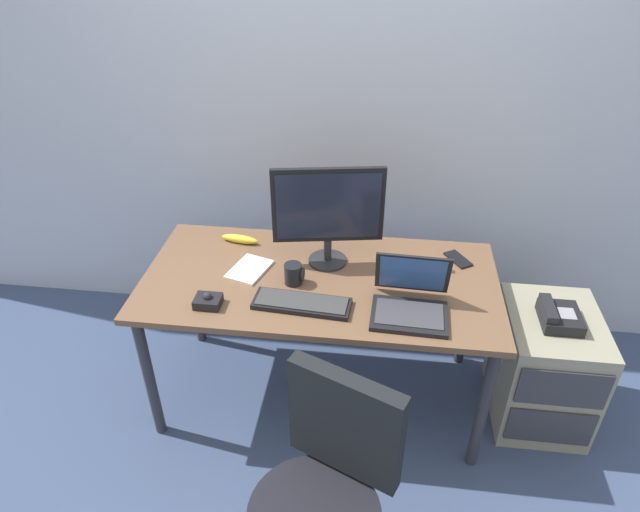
{
  "coord_description": "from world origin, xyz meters",
  "views": [
    {
      "loc": [
        0.25,
        -2.01,
        2.2
      ],
      "look_at": [
        0.0,
        0.0,
        0.86
      ],
      "focal_mm": 31.15,
      "sensor_mm": 36.0,
      "label": 1
    }
  ],
  "objects_px": {
    "desk_phone": "(559,316)",
    "banana": "(240,239)",
    "keyboard": "(302,303)",
    "paper_notepad": "(249,269)",
    "monitor_main": "(328,211)",
    "cell_phone": "(458,259)",
    "office_chair": "(323,512)",
    "laptop": "(410,300)",
    "file_cabinet": "(543,367)",
    "trackball_mouse": "(208,301)",
    "coffee_mug": "(294,274)"
  },
  "relations": [
    {
      "from": "paper_notepad",
      "to": "banana",
      "type": "bearing_deg",
      "value": 113.57
    },
    {
      "from": "cell_phone",
      "to": "banana",
      "type": "height_order",
      "value": "banana"
    },
    {
      "from": "trackball_mouse",
      "to": "keyboard",
      "type": "bearing_deg",
      "value": 6.36
    },
    {
      "from": "file_cabinet",
      "to": "laptop",
      "type": "xyz_separation_m",
      "value": [
        -0.68,
        -0.2,
        0.5
      ]
    },
    {
      "from": "keyboard",
      "to": "banana",
      "type": "bearing_deg",
      "value": 129.52
    },
    {
      "from": "laptop",
      "to": "cell_phone",
      "type": "xyz_separation_m",
      "value": [
        0.23,
        0.4,
        -0.05
      ]
    },
    {
      "from": "file_cabinet",
      "to": "paper_notepad",
      "type": "relative_size",
      "value": 2.8
    },
    {
      "from": "monitor_main",
      "to": "keyboard",
      "type": "height_order",
      "value": "monitor_main"
    },
    {
      "from": "file_cabinet",
      "to": "coffee_mug",
      "type": "distance_m",
      "value": 1.29
    },
    {
      "from": "monitor_main",
      "to": "banana",
      "type": "distance_m",
      "value": 0.53
    },
    {
      "from": "desk_phone",
      "to": "keyboard",
      "type": "distance_m",
      "value": 1.15
    },
    {
      "from": "coffee_mug",
      "to": "cell_phone",
      "type": "bearing_deg",
      "value": 20.29
    },
    {
      "from": "banana",
      "to": "monitor_main",
      "type": "bearing_deg",
      "value": -14.46
    },
    {
      "from": "trackball_mouse",
      "to": "laptop",
      "type": "bearing_deg",
      "value": 4.8
    },
    {
      "from": "coffee_mug",
      "to": "banana",
      "type": "bearing_deg",
      "value": 136.68
    },
    {
      "from": "laptop",
      "to": "paper_notepad",
      "type": "relative_size",
      "value": 1.55
    },
    {
      "from": "desk_phone",
      "to": "office_chair",
      "type": "relative_size",
      "value": 0.21
    },
    {
      "from": "paper_notepad",
      "to": "office_chair",
      "type": "bearing_deg",
      "value": -64.49
    },
    {
      "from": "file_cabinet",
      "to": "monitor_main",
      "type": "relative_size",
      "value": 1.17
    },
    {
      "from": "desk_phone",
      "to": "paper_notepad",
      "type": "height_order",
      "value": "paper_notepad"
    },
    {
      "from": "laptop",
      "to": "coffee_mug",
      "type": "height_order",
      "value": "laptop"
    },
    {
      "from": "office_chair",
      "to": "laptop",
      "type": "relative_size",
      "value": 2.97
    },
    {
      "from": "paper_notepad",
      "to": "monitor_main",
      "type": "bearing_deg",
      "value": 18.32
    },
    {
      "from": "file_cabinet",
      "to": "coffee_mug",
      "type": "height_order",
      "value": "coffee_mug"
    },
    {
      "from": "keyboard",
      "to": "paper_notepad",
      "type": "height_order",
      "value": "keyboard"
    },
    {
      "from": "office_chair",
      "to": "laptop",
      "type": "distance_m",
      "value": 0.87
    },
    {
      "from": "desk_phone",
      "to": "cell_phone",
      "type": "bearing_deg",
      "value": 153.69
    },
    {
      "from": "office_chair",
      "to": "cell_phone",
      "type": "relative_size",
      "value": 6.73
    },
    {
      "from": "keyboard",
      "to": "trackball_mouse",
      "type": "height_order",
      "value": "trackball_mouse"
    },
    {
      "from": "trackball_mouse",
      "to": "coffee_mug",
      "type": "height_order",
      "value": "coffee_mug"
    },
    {
      "from": "file_cabinet",
      "to": "desk_phone",
      "type": "distance_m",
      "value": 0.33
    },
    {
      "from": "keyboard",
      "to": "desk_phone",
      "type": "bearing_deg",
      "value": 10.83
    },
    {
      "from": "monitor_main",
      "to": "paper_notepad",
      "type": "bearing_deg",
      "value": -161.68
    },
    {
      "from": "file_cabinet",
      "to": "banana",
      "type": "distance_m",
      "value": 1.59
    },
    {
      "from": "keyboard",
      "to": "banana",
      "type": "relative_size",
      "value": 2.21
    },
    {
      "from": "desk_phone",
      "to": "banana",
      "type": "distance_m",
      "value": 1.52
    },
    {
      "from": "keyboard",
      "to": "cell_phone",
      "type": "height_order",
      "value": "keyboard"
    },
    {
      "from": "trackball_mouse",
      "to": "paper_notepad",
      "type": "height_order",
      "value": "trackball_mouse"
    },
    {
      "from": "desk_phone",
      "to": "trackball_mouse",
      "type": "bearing_deg",
      "value": -170.32
    },
    {
      "from": "monitor_main",
      "to": "coffee_mug",
      "type": "relative_size",
      "value": 5.15
    },
    {
      "from": "laptop",
      "to": "banana",
      "type": "xyz_separation_m",
      "value": [
        -0.83,
        0.43,
        -0.03
      ]
    },
    {
      "from": "monitor_main",
      "to": "banana",
      "type": "height_order",
      "value": "monitor_main"
    },
    {
      "from": "file_cabinet",
      "to": "monitor_main",
      "type": "distance_m",
      "value": 1.28
    },
    {
      "from": "cell_phone",
      "to": "file_cabinet",
      "type": "bearing_deg",
      "value": -56.13
    },
    {
      "from": "desk_phone",
      "to": "laptop",
      "type": "height_order",
      "value": "laptop"
    },
    {
      "from": "office_chair",
      "to": "banana",
      "type": "distance_m",
      "value": 1.35
    },
    {
      "from": "monitor_main",
      "to": "trackball_mouse",
      "type": "xyz_separation_m",
      "value": [
        -0.46,
        -0.39,
        -0.25
      ]
    },
    {
      "from": "trackball_mouse",
      "to": "banana",
      "type": "xyz_separation_m",
      "value": [
        0.01,
        0.5,
        -0.0
      ]
    },
    {
      "from": "desk_phone",
      "to": "monitor_main",
      "type": "xyz_separation_m",
      "value": [
        -1.05,
        0.13,
        0.39
      ]
    },
    {
      "from": "desk_phone",
      "to": "cell_phone",
      "type": "relative_size",
      "value": 1.41
    }
  ]
}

